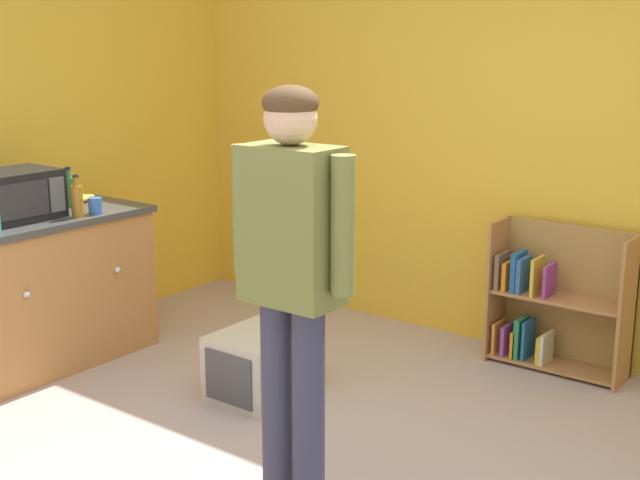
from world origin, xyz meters
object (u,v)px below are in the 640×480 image
standing_person (292,267)px  pet_carrier (263,363)px  blue_cup (95,206)px  banana_bunch (84,197)px  microwave (12,195)px  amber_bottle (77,200)px  green_glass_bottle (69,191)px  bookshelf (552,306)px

standing_person → pet_carrier: 1.49m
blue_cup → banana_bunch: bearing=151.5°
microwave → amber_bottle: bearing=50.5°
banana_bunch → green_glass_bottle: bearing=-68.9°
bookshelf → banana_bunch: bearing=-152.5°
green_glass_bottle → standing_person: bearing=-16.8°
bookshelf → microwave: microwave is taller
banana_bunch → amber_bottle: bearing=-42.3°
bookshelf → banana_bunch: (-2.56, -1.33, 0.56)m
standing_person → pet_carrier: (-0.88, 0.83, -0.87)m
standing_person → banana_bunch: 2.51m
amber_bottle → green_glass_bottle: bearing=151.1°
bookshelf → microwave: (-2.44, -1.91, 0.67)m
bookshelf → pet_carrier: bearing=-128.7°
standing_person → blue_cup: (-2.01, 0.66, -0.11)m
bookshelf → blue_cup: (-2.21, -1.52, 0.58)m
banana_bunch → bookshelf: bearing=27.5°
pet_carrier → microwave: 1.71m
blue_cup → pet_carrier: bearing=8.6°
blue_cup → green_glass_bottle: bearing=172.8°
bookshelf → pet_carrier: 1.74m
standing_person → banana_bunch: bearing=160.2°
bookshelf → green_glass_bottle: bearing=-149.3°
standing_person → microwave: (-2.25, 0.27, -0.01)m
pet_carrier → amber_bottle: size_ratio=2.24×
microwave → blue_cup: microwave is taller
pet_carrier → amber_bottle: 1.43m
banana_bunch → green_glass_bottle: 0.18m
pet_carrier → banana_bunch: (-1.48, 0.02, 0.75)m
pet_carrier → amber_bottle: amber_bottle is taller
pet_carrier → green_glass_bottle: size_ratio=2.24×
green_glass_bottle → pet_carrier: bearing=5.4°
pet_carrier → blue_cup: (-1.13, -0.17, 0.77)m
amber_bottle → blue_cup: bearing=84.1°
standing_person → green_glass_bottle: 2.40m
pet_carrier → blue_cup: 1.38m
bookshelf → banana_bunch: size_ratio=5.37×
banana_bunch → microwave: bearing=-78.8°
blue_cup → standing_person: bearing=-18.2°
standing_person → blue_cup: 2.12m
bookshelf → blue_cup: 2.74m
bookshelf → green_glass_bottle: 2.97m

